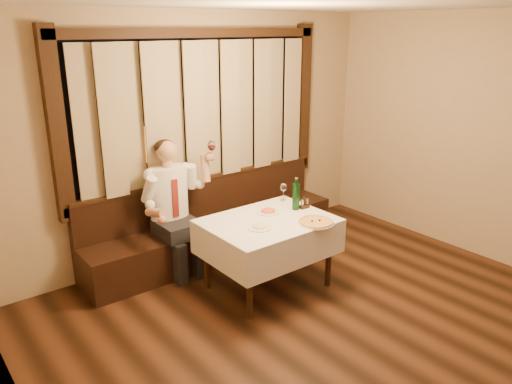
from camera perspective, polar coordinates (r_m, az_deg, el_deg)
room at (r=4.31m, az=7.61°, el=3.23°), size 5.01×6.01×2.81m
banquette at (r=5.99m, az=-4.87°, el=-4.30°), size 3.20×0.61×0.94m
dining_table at (r=5.10m, az=1.39°, el=-4.29°), size 1.27×0.97×0.76m
pizza at (r=4.99m, az=6.86°, el=-3.42°), size 0.36×0.36×0.04m
pasta_red at (r=5.23m, az=1.38°, el=-2.03°), size 0.25×0.25×0.08m
pasta_cream at (r=4.83m, az=0.42°, el=-3.82°), size 0.23×0.23×0.08m
green_bottle at (r=5.30m, az=4.59°, el=-0.46°), size 0.08×0.08×0.35m
table_wine_glass at (r=5.56m, az=3.15°, el=0.45°), size 0.08×0.08×0.20m
cruet_caddy at (r=5.38m, az=5.55°, el=-1.43°), size 0.11×0.06×0.12m
seated_man at (r=5.46m, az=-9.45°, el=-0.70°), size 0.83×0.62×1.48m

